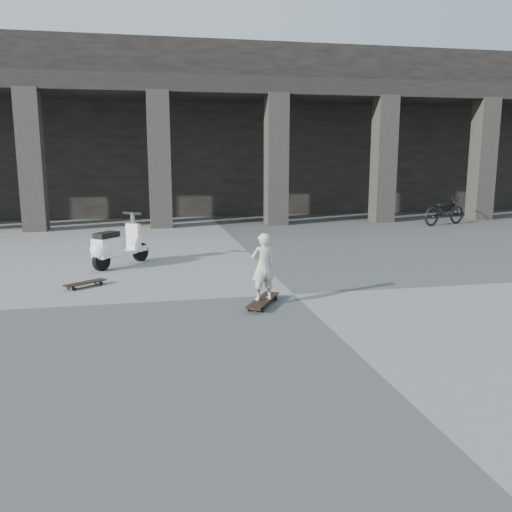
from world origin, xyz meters
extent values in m
plane|color=#4B4C49|center=(0.00, 0.00, 0.00)|extent=(90.00, 90.00, 0.00)
cube|color=black|center=(0.00, 14.00, 3.00)|extent=(28.00, 6.00, 6.00)
cube|color=black|center=(0.00, 9.60, 4.20)|extent=(28.00, 2.80, 0.50)
cube|color=#302D28|center=(-5.36, 8.50, 2.00)|extent=(0.65, 0.65, 4.00)
cube|color=#302D28|center=(-1.79, 8.50, 2.00)|extent=(0.65, 0.65, 4.00)
cube|color=#302D28|center=(1.79, 8.50, 2.00)|extent=(0.65, 0.65, 4.00)
cube|color=#302D28|center=(5.36, 8.50, 2.00)|extent=(0.65, 0.65, 4.00)
cube|color=#302D28|center=(8.93, 8.50, 2.00)|extent=(0.65, 0.65, 4.00)
cube|color=black|center=(-0.62, -0.54, 0.08)|extent=(0.66, 0.93, 0.02)
cube|color=#B2B2B7|center=(-0.45, -0.25, 0.04)|extent=(0.20, 0.14, 0.03)
cube|color=#B2B2B7|center=(-0.79, -0.83, 0.04)|extent=(0.20, 0.14, 0.03)
cylinder|color=black|center=(-0.54, -0.20, 0.03)|extent=(0.06, 0.08, 0.07)
cylinder|color=black|center=(-0.37, -0.30, 0.03)|extent=(0.06, 0.08, 0.07)
cylinder|color=black|center=(-0.87, -0.78, 0.03)|extent=(0.06, 0.08, 0.07)
cylinder|color=black|center=(-0.70, -0.88, 0.03)|extent=(0.06, 0.08, 0.07)
cube|color=black|center=(-3.29, 1.15, 0.08)|extent=(0.69, 0.58, 0.02)
cube|color=#B2B2B7|center=(-3.09, 1.31, 0.04)|extent=(0.13, 0.16, 0.03)
cube|color=#B2B2B7|center=(-3.49, 1.00, 0.04)|extent=(0.13, 0.16, 0.03)
cylinder|color=black|center=(-3.14, 1.37, 0.03)|extent=(0.07, 0.06, 0.06)
cylinder|color=black|center=(-3.04, 1.24, 0.03)|extent=(0.07, 0.06, 0.06)
cylinder|color=black|center=(-3.54, 1.07, 0.03)|extent=(0.07, 0.06, 0.06)
cylinder|color=black|center=(-3.44, 0.94, 0.03)|extent=(0.07, 0.06, 0.06)
imported|color=beige|center=(-0.62, -0.54, 0.59)|extent=(0.40, 0.30, 0.98)
cylinder|color=black|center=(-2.38, 3.26, 0.19)|extent=(0.33, 0.35, 0.38)
cylinder|color=black|center=(-3.11, 2.44, 0.19)|extent=(0.33, 0.35, 0.38)
cube|color=white|center=(-2.73, 2.88, 0.25)|extent=(0.57, 0.60, 0.07)
cube|color=white|center=(-3.00, 2.57, 0.43)|extent=(0.58, 0.60, 0.36)
sphere|color=white|center=(-3.11, 2.44, 0.40)|extent=(0.40, 0.40, 0.40)
cube|color=black|center=(-3.00, 2.57, 0.67)|extent=(0.51, 0.53, 0.10)
cube|color=white|center=(-2.51, 3.12, 0.53)|extent=(0.31, 0.29, 0.56)
cube|color=white|center=(-2.38, 3.26, 0.27)|extent=(0.29, 0.30, 0.12)
cylinder|color=#B2B2B7|center=(-2.51, 3.12, 0.88)|extent=(0.12, 0.12, 0.29)
cylinder|color=black|center=(-2.51, 3.12, 1.01)|extent=(0.40, 0.36, 0.06)
sphere|color=white|center=(-2.47, 3.16, 0.77)|extent=(0.12, 0.12, 0.12)
imported|color=black|center=(6.91, 7.30, 0.45)|extent=(1.83, 1.13, 0.91)
camera|label=1|loc=(-2.27, -8.03, 2.19)|focal=38.00mm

